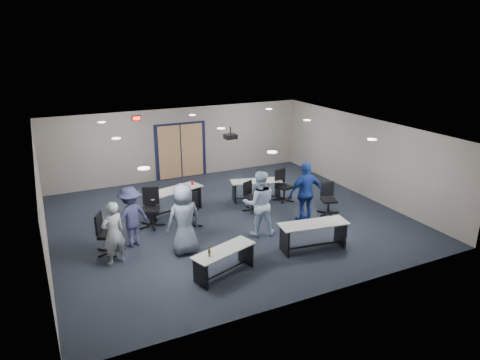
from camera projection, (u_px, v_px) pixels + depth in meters
name	position (u px, v px, depth m)	size (l,w,h in m)	color
floor	(229.00, 219.00, 12.89)	(10.00, 10.00, 0.00)	black
back_wall	(180.00, 143.00, 16.30)	(10.00, 0.04, 2.70)	gray
front_wall	(320.00, 238.00, 8.61)	(10.00, 0.04, 2.70)	gray
left_wall	(41.00, 204.00, 10.41)	(0.04, 9.00, 2.70)	gray
right_wall	(363.00, 156.00, 14.51)	(0.04, 9.00, 2.70)	gray
ceiling	(228.00, 131.00, 12.03)	(10.00, 9.00, 0.04)	silver
double_door	(181.00, 151.00, 16.37)	(2.00, 0.07, 2.20)	#101432
exit_sign	(136.00, 118.00, 15.25)	(0.32, 0.07, 0.18)	black
ceiling_projector	(231.00, 136.00, 12.67)	(0.35, 0.32, 0.37)	black
ceiling_can_lights	(225.00, 130.00, 12.25)	(6.24, 5.74, 0.02)	white
table_front_left	(224.00, 257.00, 9.72)	(1.66, 1.00, 0.87)	beige
table_front_right	(313.00, 231.00, 10.90)	(1.84, 0.85, 0.72)	beige
table_back_left	(174.00, 197.00, 13.18)	(1.97, 1.12, 0.88)	beige
table_back_right	(256.00, 187.00, 14.24)	(1.76, 0.97, 0.68)	beige
chair_back_a	(151.00, 208.00, 12.20)	(0.71, 0.71, 1.13)	black
chair_back_b	(190.00, 211.00, 12.19)	(0.63, 0.63, 1.00)	black
chair_back_c	(252.00, 197.00, 13.35)	(0.58, 0.58, 0.93)	black
chair_back_d	(284.00, 186.00, 14.16)	(0.66, 0.66, 1.05)	black
chair_loose_left	(109.00, 233.00, 10.71)	(0.67, 0.67, 1.06)	black
chair_loose_right	(329.00, 199.00, 13.07)	(0.62, 0.62, 0.99)	black
person_gray	(113.00, 233.00, 10.11)	(0.58, 0.38, 1.59)	#99A5A7
person_plaid	(184.00, 219.00, 10.60)	(0.89, 0.58, 1.83)	slate
person_lightblue	(259.00, 203.00, 11.60)	(0.89, 0.69, 1.83)	#C0DEFF
person_navy	(306.00, 193.00, 12.39)	(1.07, 0.45, 1.83)	navy
person_back	(130.00, 217.00, 10.99)	(1.05, 0.60, 1.62)	navy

